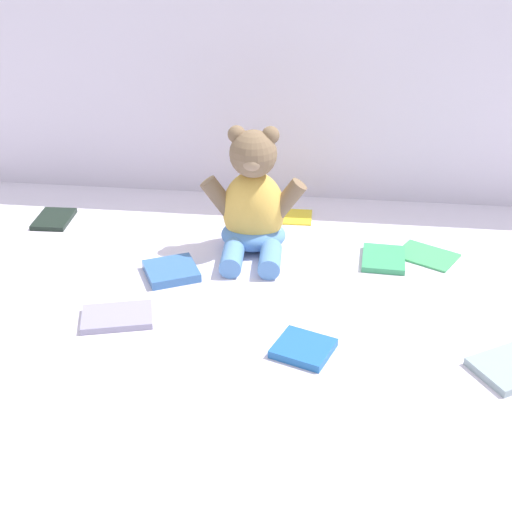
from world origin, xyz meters
name	(u,v)px	position (x,y,z in m)	size (l,w,h in m)	color
ground_plane	(268,276)	(0.00, 0.00, 0.00)	(3.20, 3.20, 0.00)	silver
backdrop_drape	(288,68)	(0.00, 0.41, 0.32)	(1.79, 0.03, 0.63)	silver
teddy_bear	(253,206)	(-0.04, 0.11, 0.10)	(0.22, 0.20, 0.27)	#E5B24C
book_case_0	(54,219)	(-0.52, 0.19, 0.01)	(0.08, 0.11, 0.01)	black
book_case_1	(117,317)	(-0.26, -0.19, 0.01)	(0.08, 0.13, 0.01)	#8F89A9
book_case_2	(427,255)	(0.32, 0.12, 0.00)	(0.09, 0.12, 0.01)	#41A360
book_case_3	(303,348)	(0.08, -0.24, 0.01)	(0.09, 0.09, 0.01)	#2261AD
book_case_4	(383,259)	(0.23, 0.09, 0.01)	(0.09, 0.11, 0.01)	#399962
book_case_5	(171,271)	(-0.19, -0.02, 0.01)	(0.10, 0.10, 0.02)	#3666A8
book_case_6	(285,216)	(0.01, 0.27, 0.00)	(0.08, 0.12, 0.01)	yellow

